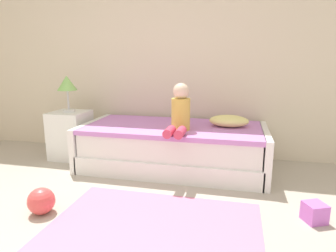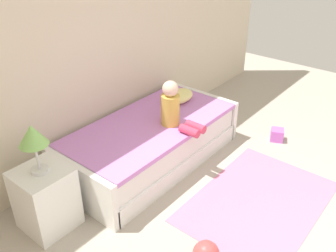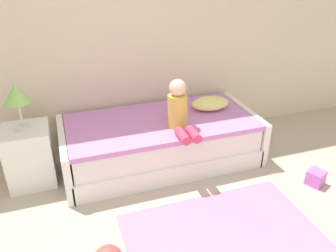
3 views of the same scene
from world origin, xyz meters
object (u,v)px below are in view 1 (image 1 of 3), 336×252
at_px(pillow, 229,121).
at_px(toy_ball, 41,201).
at_px(bed, 173,147).
at_px(child_figure, 180,112).
at_px(toy_block, 315,212).
at_px(nightstand, 71,135).
at_px(table_lamp, 67,85).

height_order(pillow, toy_ball, pillow).
xyz_separation_m(bed, child_figure, (0.12, -0.23, 0.46)).
distance_m(child_figure, pillow, 0.62).
xyz_separation_m(bed, toy_block, (1.34, -0.93, -0.17)).
bearing_deg(bed, toy_block, -34.87).
bearing_deg(nightstand, child_figure, -10.44).
distance_m(toy_ball, toy_block, 2.19).
bearing_deg(table_lamp, bed, -1.83).
bearing_deg(bed, nightstand, 178.17).
bearing_deg(toy_ball, toy_block, 10.00).
xyz_separation_m(child_figure, pillow, (0.50, 0.33, -0.14)).
bearing_deg(table_lamp, toy_block, -19.95).
relative_size(table_lamp, child_figure, 0.88).
bearing_deg(nightstand, toy_block, -19.95).
bearing_deg(pillow, toy_block, -55.35).
xyz_separation_m(bed, pillow, (0.62, 0.10, 0.32)).
bearing_deg(toy_ball, pillow, 44.41).
xyz_separation_m(pillow, toy_ball, (-1.44, -1.41, -0.45)).
relative_size(nightstand, toy_block, 3.94).
bearing_deg(toy_ball, nightstand, 111.45).
relative_size(nightstand, child_figure, 1.18).
bearing_deg(table_lamp, pillow, 1.65).
xyz_separation_m(child_figure, toy_block, (1.21, -0.70, -0.63)).
distance_m(bed, toy_block, 1.64).
bearing_deg(pillow, nightstand, -178.35).
bearing_deg(toy_block, child_figure, 149.90).
relative_size(child_figure, toy_block, 3.35).
bearing_deg(pillow, child_figure, -146.77).
relative_size(child_figure, pillow, 1.16).
distance_m(table_lamp, toy_ball, 1.67).
height_order(bed, nightstand, nightstand).
xyz_separation_m(nightstand, table_lamp, (0.00, 0.00, 0.64)).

